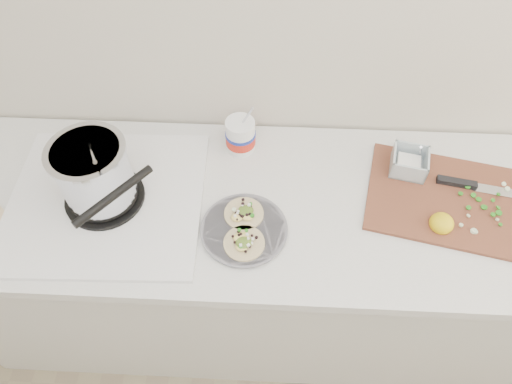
{
  "coord_description": "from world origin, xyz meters",
  "views": [
    {
      "loc": [
        -0.09,
        0.59,
        2.03
      ],
      "look_at": [
        -0.13,
        1.4,
        0.96
      ],
      "focal_mm": 32.0,
      "sensor_mm": 36.0,
      "label": 1
    }
  ],
  "objects_px": {
    "cutboard": "(449,194)",
    "taco_plate": "(244,228)",
    "tub": "(241,134)",
    "stove": "(99,183)"
  },
  "relations": [
    {
      "from": "cutboard",
      "to": "taco_plate",
      "type": "bearing_deg",
      "value": -153.88
    },
    {
      "from": "tub",
      "to": "cutboard",
      "type": "height_order",
      "value": "tub"
    },
    {
      "from": "taco_plate",
      "to": "tub",
      "type": "relative_size",
      "value": 1.15
    },
    {
      "from": "taco_plate",
      "to": "tub",
      "type": "xyz_separation_m",
      "value": [
        -0.03,
        0.33,
        0.05
      ]
    },
    {
      "from": "taco_plate",
      "to": "cutboard",
      "type": "distance_m",
      "value": 0.64
    },
    {
      "from": "cutboard",
      "to": "stove",
      "type": "bearing_deg",
      "value": -164.21
    },
    {
      "from": "stove",
      "to": "tub",
      "type": "height_order",
      "value": "stove"
    },
    {
      "from": "tub",
      "to": "cutboard",
      "type": "distance_m",
      "value": 0.67
    },
    {
      "from": "stove",
      "to": "tub",
      "type": "xyz_separation_m",
      "value": [
        0.4,
        0.24,
        -0.02
      ]
    },
    {
      "from": "taco_plate",
      "to": "cutboard",
      "type": "bearing_deg",
      "value": 13.93
    }
  ]
}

